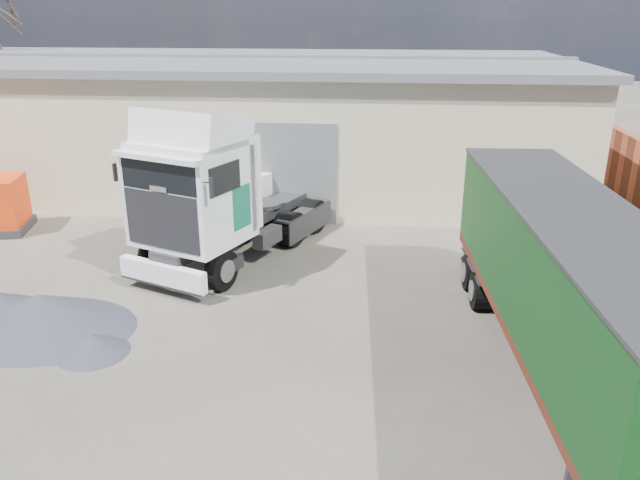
# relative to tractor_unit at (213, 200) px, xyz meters

# --- Properties ---
(ground) EXTENTS (120.00, 120.00, 0.00)m
(ground) POSITION_rel_tractor_unit_xyz_m (3.28, -5.79, -2.04)
(ground) COLOR #2A2722
(ground) RESTS_ON ground
(warehouse) EXTENTS (30.60, 12.60, 5.42)m
(warehouse) POSITION_rel_tractor_unit_xyz_m (-2.72, 10.20, 0.62)
(warehouse) COLOR #BBAB8F
(warehouse) RESTS_ON ground
(tractor_unit) EXTENTS (5.21, 7.58, 4.85)m
(tractor_unit) POSITION_rel_tractor_unit_xyz_m (0.00, 0.00, 0.00)
(tractor_unit) COLOR black
(tractor_unit) RESTS_ON ground
(box_trailer) EXTENTS (2.93, 11.15, 3.67)m
(box_trailer) POSITION_rel_tractor_unit_xyz_m (8.58, -5.05, 0.20)
(box_trailer) COLOR #2D2D30
(box_trailer) RESTS_ON ground
(panel_van) EXTENTS (3.27, 4.87, 1.85)m
(panel_van) POSITION_rel_tractor_unit_xyz_m (-0.10, 3.83, -1.08)
(panel_van) COLOR black
(panel_van) RESTS_ON ground
(gravel_heap) EXTENTS (5.12, 4.47, 0.91)m
(gravel_heap) POSITION_rel_tractor_unit_xyz_m (-3.17, -4.29, -1.61)
(gravel_heap) COLOR black
(gravel_heap) RESTS_ON ground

